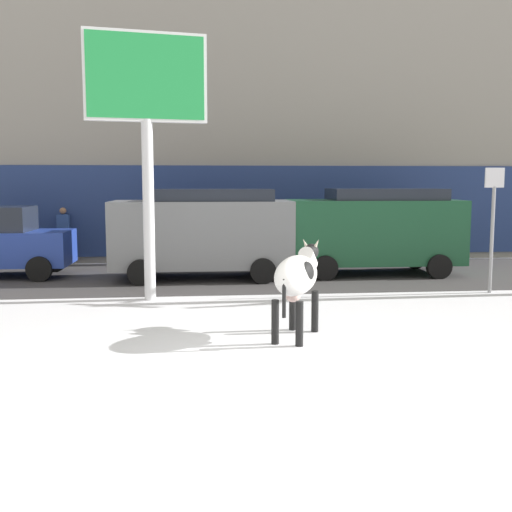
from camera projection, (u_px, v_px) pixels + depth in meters
ground_plane at (249, 363)px, 8.68m from camera, size 120.00×120.00×0.00m
road_strip at (222, 276)px, 16.57m from camera, size 60.00×5.60×0.01m
building_facade at (212, 68)px, 21.87m from camera, size 44.00×6.10×13.00m
cow_holstein at (298, 276)px, 10.03m from camera, size 1.19×1.89×1.54m
billboard at (146, 94)px, 12.81m from camera, size 2.52×0.64×5.56m
car_blue_hatchback at (1, 242)px, 16.37m from camera, size 3.54×1.98×1.86m
car_grey_van at (203, 231)px, 16.06m from camera, size 4.64×2.20×2.32m
car_darkgreen_van at (374, 229)px, 16.83m from camera, size 4.64×2.20×2.32m
pedestrian_near_billboard at (449, 232)px, 20.10m from camera, size 0.36×0.24×1.73m
pedestrian_by_cars at (64, 236)px, 18.87m from camera, size 0.36×0.24×1.73m
street_sign at (493, 219)px, 13.97m from camera, size 0.44×0.08×2.82m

